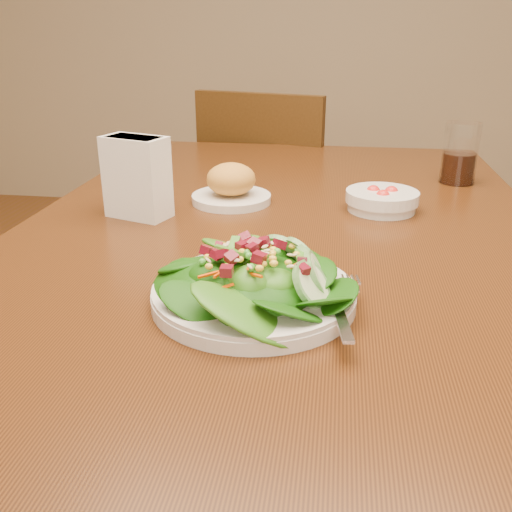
% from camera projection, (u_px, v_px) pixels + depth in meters
% --- Properties ---
extents(dining_table, '(0.90, 1.40, 0.75)m').
position_uv_depth(dining_table, '(281.00, 281.00, 1.00)').
color(dining_table, '#4B260C').
rests_on(dining_table, ground_plane).
extents(chair_far, '(0.50, 0.50, 0.89)m').
position_uv_depth(chair_far, '(273.00, 220.00, 1.87)').
color(chair_far, black).
rests_on(chair_far, ground_plane).
extents(salad_plate, '(0.26, 0.25, 0.07)m').
position_uv_depth(salad_plate, '(261.00, 283.00, 0.69)').
color(salad_plate, silver).
rests_on(salad_plate, dining_table).
extents(bread_plate, '(0.15, 0.15, 0.08)m').
position_uv_depth(bread_plate, '(231.00, 187.00, 1.08)').
color(bread_plate, silver).
rests_on(bread_plate, dining_table).
extents(tomato_bowl, '(0.13, 0.13, 0.04)m').
position_uv_depth(tomato_bowl, '(382.00, 200.00, 1.04)').
color(tomato_bowl, silver).
rests_on(tomato_bowl, dining_table).
extents(drinking_glass, '(0.07, 0.07, 0.13)m').
position_uv_depth(drinking_glass, '(460.00, 157.00, 1.21)').
color(drinking_glass, silver).
rests_on(drinking_glass, dining_table).
extents(napkin_holder, '(0.12, 0.09, 0.14)m').
position_uv_depth(napkin_holder, '(137.00, 175.00, 0.99)').
color(napkin_holder, white).
rests_on(napkin_holder, dining_table).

